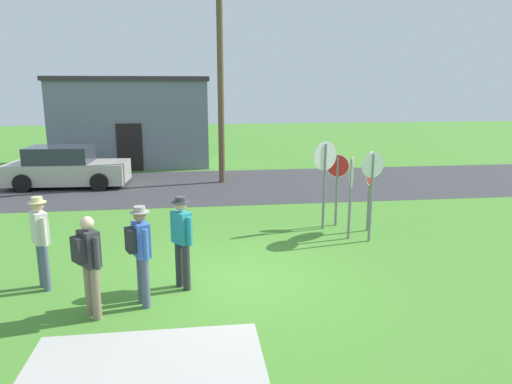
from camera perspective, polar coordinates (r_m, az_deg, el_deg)
name	(u,v)px	position (r m, az deg, el deg)	size (l,w,h in m)	color
ground_plane	(244,280)	(9.18, -1.51, -10.68)	(80.00, 80.00, 0.00)	#47842D
street_asphalt	(219,185)	(17.78, -4.55, 0.82)	(60.00, 6.40, 0.01)	#38383A
concrete_path	(143,377)	(6.60, -13.64, -21.11)	(3.20, 2.40, 0.01)	#ADAAA3
building_background	(134,121)	(23.22, -14.69, 8.35)	(7.13, 4.06, 4.12)	slate
utility_pole	(220,65)	(18.05, -4.38, 15.18)	(1.80, 0.24, 8.53)	brown
parked_car_on_street	(66,168)	(18.84, -22.15, 2.70)	(4.38, 2.18, 1.51)	#B7B2A3
stop_sign_leaning_right	(325,170)	(12.10, 8.39, 2.71)	(0.69, 0.33, 2.30)	slate
stop_sign_far_back	(370,177)	(12.17, 13.77, 1.79)	(0.50, 0.72, 2.07)	slate
stop_sign_leaning_left	(337,179)	(12.52, 9.89, 1.62)	(0.57, 0.24, 1.93)	slate
stop_sign_rear_right	(351,184)	(11.42, 11.52, 1.00)	(0.17, 0.75, 2.03)	slate
stop_sign_center_cluster	(372,183)	(11.33, 13.96, 1.09)	(0.60, 0.17, 2.17)	slate
person_near_signs	(41,238)	(9.32, -24.79, -5.07)	(0.38, 0.49, 1.74)	#4C5670
person_holding_notes	(89,260)	(7.86, -19.75, -7.83)	(0.47, 0.48, 1.69)	#7A6B56
person_in_blue	(182,237)	(8.59, -9.06, -5.47)	(0.40, 0.47, 1.74)	#2D2D33
person_in_teal	(140,249)	(8.05, -13.93, -6.76)	(0.44, 0.53, 1.74)	#4C5670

